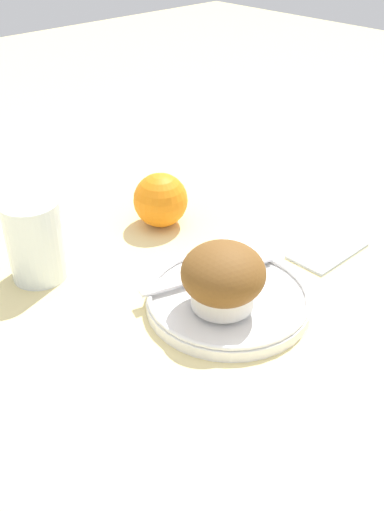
% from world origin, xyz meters
% --- Properties ---
extents(ground_plane, '(3.00, 3.00, 0.00)m').
position_xyz_m(ground_plane, '(0.00, 0.00, 0.00)').
color(ground_plane, beige).
extents(plate, '(0.20, 0.20, 0.02)m').
position_xyz_m(plate, '(0.00, 0.00, 0.01)').
color(plate, white).
rests_on(plate, ground_plane).
extents(muffin, '(0.10, 0.10, 0.08)m').
position_xyz_m(muffin, '(-0.02, -0.01, 0.06)').
color(muffin, silver).
rests_on(muffin, plate).
extents(cream_ramekin, '(0.06, 0.06, 0.02)m').
position_xyz_m(cream_ramekin, '(0.05, 0.04, 0.03)').
color(cream_ramekin, silver).
rests_on(cream_ramekin, plate).
extents(berry_pair, '(0.03, 0.01, 0.01)m').
position_xyz_m(berry_pair, '(-0.00, 0.05, 0.03)').
color(berry_pair, '#4C194C').
rests_on(berry_pair, plate).
extents(butter_knife, '(0.18, 0.07, 0.00)m').
position_xyz_m(butter_knife, '(0.01, 0.04, 0.02)').
color(butter_knife, silver).
rests_on(butter_knife, plate).
extents(orange_fruit, '(0.08, 0.08, 0.08)m').
position_xyz_m(orange_fruit, '(0.07, 0.20, 0.04)').
color(orange_fruit, orange).
rests_on(orange_fruit, ground_plane).
extents(juice_glass, '(0.07, 0.07, 0.11)m').
position_xyz_m(juice_glass, '(-0.13, 0.21, 0.05)').
color(juice_glass, silver).
rests_on(juice_glass, ground_plane).
extents(folded_napkin, '(0.11, 0.06, 0.01)m').
position_xyz_m(folded_napkin, '(0.19, -0.01, 0.00)').
color(folded_napkin, '#B2BCCC').
rests_on(folded_napkin, ground_plane).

